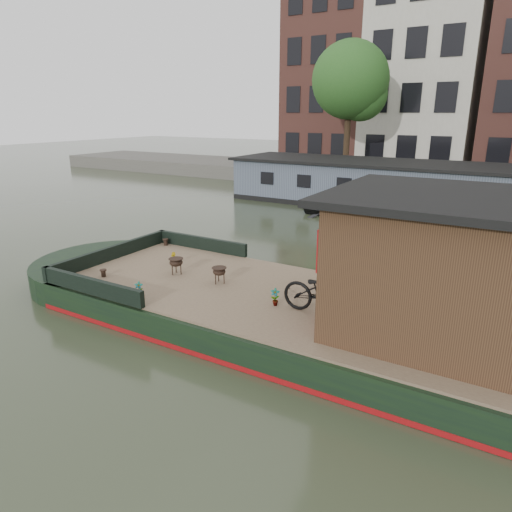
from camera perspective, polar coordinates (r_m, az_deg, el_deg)
The scene contains 18 objects.
ground at distance 9.49m, azimuth 8.26°, elevation -9.75°, with size 120.00×120.00×0.00m, color #282F1E.
houseboat_hull at distance 9.89m, azimuth 1.15°, elevation -6.63°, with size 14.01×4.02×0.60m.
houseboat_deck at distance 9.22m, azimuth 8.43°, elevation -6.29°, with size 11.80×3.80×0.05m, color #78644A.
bow_bulwark at distance 11.86m, azimuth -14.75°, elevation -0.21°, with size 3.00×4.00×0.35m.
cabin at distance 8.29m, azimuth 22.92°, elevation -1.04°, with size 4.00×3.50×2.42m.
bicycle at distance 8.62m, azimuth 8.75°, elevation -4.62°, with size 0.60×1.72×0.90m, color black.
potted_plant_a at distance 9.06m, azimuth 2.39°, elevation -5.16°, with size 0.19×0.13×0.36m, color #96582B.
potted_plant_b at distance 11.68m, azimuth -10.34°, elevation -0.29°, with size 0.17×0.14×0.31m, color maroon.
potted_plant_e at distance 9.77m, azimuth -14.42°, elevation -4.09°, with size 0.17×0.12×0.33m, color brown.
brazier_front at distance 10.94m, azimuth -9.94°, elevation -1.26°, with size 0.36×0.36×0.39m, color black, non-canonical shape.
brazier_rear at distance 10.24m, azimuth -4.61°, elevation -2.42°, with size 0.35×0.35×0.37m, color black, non-canonical shape.
bollard_port at distance 13.41m, azimuth -11.24°, elevation 1.71°, with size 0.17×0.17×0.19m, color black.
bollard_stbd at distance 11.22m, azimuth -18.54°, elevation -2.04°, with size 0.15×0.15×0.18m, color black.
dinghy at distance 20.30m, azimuth 10.47°, elevation 5.88°, with size 2.24×3.14×0.65m, color black.
far_houseboat at distance 22.34m, azimuth 22.49°, elevation 7.58°, with size 20.40×4.40×2.11m.
quay at distance 28.80m, azimuth 24.41°, elevation 8.26°, with size 60.00×6.00×0.90m, color #47443F.
townhouse_row at distance 35.67m, azimuth 27.77°, elevation 21.42°, with size 27.25×8.00×16.50m.
tree_left at distance 28.59m, azimuth 12.01°, elevation 20.32°, with size 4.40×4.40×7.40m.
Camera 1 is at (3.09, -7.87, 4.32)m, focal length 32.00 mm.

